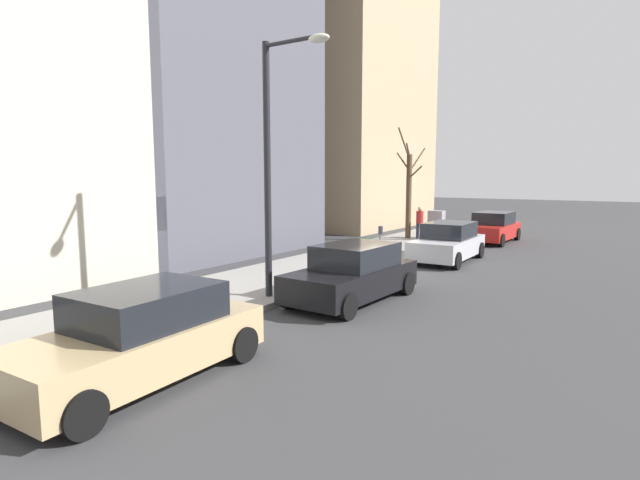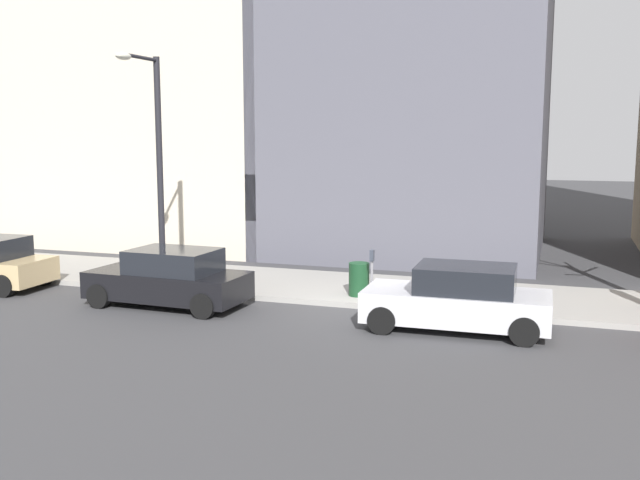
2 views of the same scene
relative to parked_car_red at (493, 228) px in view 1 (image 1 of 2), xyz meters
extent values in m
plane|color=#38383A|center=(1.17, 9.40, -0.74)|extent=(120.00, 120.00, 0.00)
cube|color=gray|center=(3.17, 9.40, -0.66)|extent=(4.00, 36.00, 0.15)
cube|color=red|center=(0.00, 0.05, -0.17)|extent=(1.87, 4.23, 0.70)
cube|color=black|center=(0.00, -0.15, 0.48)|extent=(1.64, 2.23, 0.60)
cylinder|color=black|center=(-0.82, 1.62, -0.42)|extent=(0.23, 0.64, 0.64)
cylinder|color=black|center=(0.88, 1.59, -0.42)|extent=(0.23, 0.64, 0.64)
cylinder|color=black|center=(-0.87, -1.48, -0.42)|extent=(0.23, 0.64, 0.64)
cylinder|color=black|center=(0.83, -1.51, -0.42)|extent=(0.23, 0.64, 0.64)
cube|color=#B7B7BC|center=(-0.06, 6.89, -0.17)|extent=(1.88, 4.23, 0.70)
cube|color=black|center=(-0.06, 6.69, 0.48)|extent=(1.64, 2.23, 0.60)
cylinder|color=black|center=(-0.94, 8.42, -0.42)|extent=(0.23, 0.64, 0.64)
cylinder|color=black|center=(0.76, 8.45, -0.42)|extent=(0.23, 0.64, 0.64)
cylinder|color=black|center=(-0.88, 5.32, -0.42)|extent=(0.23, 0.64, 0.64)
cylinder|color=black|center=(0.82, 5.35, -0.42)|extent=(0.23, 0.64, 0.64)
cube|color=black|center=(-0.10, 14.42, -0.17)|extent=(1.96, 4.27, 0.70)
cube|color=black|center=(-0.11, 14.22, 0.48)|extent=(1.68, 2.26, 0.60)
cylinder|color=black|center=(-0.89, 16.00, -0.42)|extent=(0.24, 0.65, 0.64)
cylinder|color=black|center=(0.81, 15.93, -0.42)|extent=(0.24, 0.65, 0.64)
cylinder|color=black|center=(-1.01, 12.90, -0.42)|extent=(0.24, 0.65, 0.64)
cylinder|color=black|center=(0.69, 12.84, -0.42)|extent=(0.24, 0.65, 0.64)
cube|color=tan|center=(0.14, 20.87, -0.17)|extent=(1.95, 4.26, 0.70)
cube|color=black|center=(0.15, 20.67, 0.48)|extent=(1.68, 2.26, 0.60)
cylinder|color=black|center=(-0.77, 22.39, -0.42)|extent=(0.24, 0.65, 0.64)
cylinder|color=black|center=(0.93, 22.45, -0.42)|extent=(0.24, 0.65, 0.64)
cylinder|color=black|center=(-0.65, 19.29, -0.42)|extent=(0.24, 0.65, 0.64)
cylinder|color=black|center=(1.04, 19.35, -0.42)|extent=(0.24, 0.65, 0.64)
cylinder|color=slate|center=(1.62, 9.33, -0.06)|extent=(0.07, 0.07, 1.05)
cube|color=#2D333D|center=(1.62, 9.33, 0.61)|extent=(0.14, 0.10, 0.30)
cube|color=#A8A399|center=(2.47, 1.35, -0.50)|extent=(0.83, 0.61, 0.18)
cube|color=#939399|center=(2.47, 1.35, 0.22)|extent=(0.75, 0.55, 1.25)
cylinder|color=black|center=(1.72, 15.66, 2.66)|extent=(0.18, 0.18, 6.50)
cylinder|color=black|center=(0.92, 15.66, 5.81)|extent=(1.60, 0.10, 0.10)
ellipsoid|color=beige|center=(0.12, 15.66, 5.76)|extent=(0.56, 0.32, 0.20)
cylinder|color=brown|center=(3.77, 1.91, 1.55)|extent=(0.28, 0.28, 4.27)
cylinder|color=brown|center=(4.12, 1.91, 3.32)|extent=(0.75, 0.09, 0.96)
cylinder|color=brown|center=(3.67, 2.33, 3.81)|extent=(0.25, 0.89, 0.80)
cylinder|color=brown|center=(3.87, 2.40, 4.20)|extent=(0.26, 1.05, 1.55)
cylinder|color=brown|center=(3.59, 1.32, 3.43)|extent=(0.38, 1.24, 1.25)
cylinder|color=brown|center=(3.35, 2.08, 2.80)|extent=(0.87, 0.48, 0.64)
cylinder|color=#14381E|center=(2.07, 9.80, -0.14)|extent=(0.56, 0.56, 0.90)
cylinder|color=#1E1E2D|center=(2.93, 2.20, -0.18)|extent=(0.16, 0.16, 0.82)
cylinder|color=#1E1E2D|center=(3.03, 2.42, -0.18)|extent=(0.16, 0.16, 0.82)
cylinder|color=#A52323|center=(2.98, 2.31, 0.54)|extent=(0.36, 0.36, 0.62)
sphere|color=tan|center=(2.98, 2.31, 0.96)|extent=(0.22, 0.22, 0.22)
cube|color=tan|center=(12.21, -3.84, 12.67)|extent=(11.07, 11.07, 26.80)
camera|label=1|loc=(-6.59, 25.71, 2.58)|focal=28.00mm
camera|label=2|loc=(-16.21, 4.72, 3.69)|focal=40.00mm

